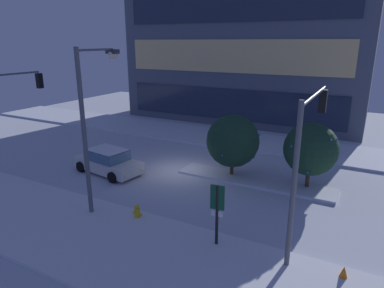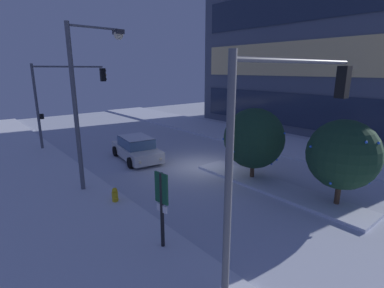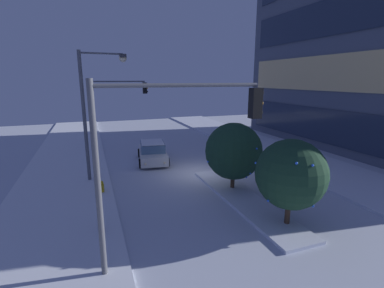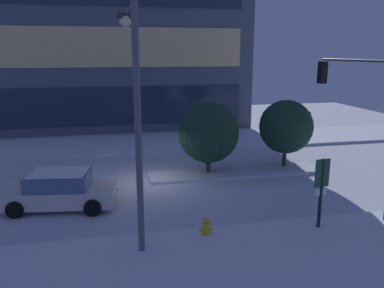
{
  "view_description": "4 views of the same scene",
  "coord_description": "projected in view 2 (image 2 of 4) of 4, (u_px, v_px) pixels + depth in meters",
  "views": [
    {
      "loc": [
        9.95,
        -17.01,
        7.72
      ],
      "look_at": [
        1.0,
        -0.2,
        1.97
      ],
      "focal_mm": 31.74,
      "sensor_mm": 36.0,
      "label": 1
    },
    {
      "loc": [
        12.25,
        -10.83,
        5.61
      ],
      "look_at": [
        1.76,
        -2.17,
        2.11
      ],
      "focal_mm": 27.21,
      "sensor_mm": 36.0,
      "label": 2
    },
    {
      "loc": [
        16.07,
        -6.38,
        5.99
      ],
      "look_at": [
        -0.71,
        -0.21,
        1.84
      ],
      "focal_mm": 26.18,
      "sensor_mm": 36.0,
      "label": 3
    },
    {
      "loc": [
        -1.67,
        -17.82,
        6.14
      ],
      "look_at": [
        2.11,
        -0.2,
        1.89
      ],
      "focal_mm": 36.54,
      "sensor_mm": 36.0,
      "label": 4
    }
  ],
  "objects": [
    {
      "name": "fire_hydrant",
      "position": [
        115.0,
        196.0,
        12.39
      ],
      "size": [
        0.48,
        0.26,
        0.75
      ],
      "color": "gold",
      "rests_on": "ground"
    },
    {
      "name": "decorated_tree_median",
      "position": [
        343.0,
        155.0,
        11.7
      ],
      "size": [
        2.84,
        2.84,
        3.7
      ],
      "color": "#473323",
      "rests_on": "ground"
    },
    {
      "name": "car_near",
      "position": [
        136.0,
        149.0,
        18.5
      ],
      "size": [
        4.68,
        2.59,
        1.49
      ],
      "rotation": [
        0.0,
        0.0,
        -0.14
      ],
      "color": "silver",
      "rests_on": "ground"
    },
    {
      "name": "parking_info_sign",
      "position": [
        162.0,
        202.0,
        8.92
      ],
      "size": [
        0.55,
        0.13,
        2.61
      ],
      "rotation": [
        0.0,
        0.0,
        1.7
      ],
      "color": "black",
      "rests_on": "ground"
    },
    {
      "name": "street_lamp_arched",
      "position": [
        89.0,
        85.0,
        13.01
      ],
      "size": [
        0.56,
        2.65,
        7.54
      ],
      "rotation": [
        0.0,
        0.0,
        1.62
      ],
      "color": "#565960",
      "rests_on": "ground"
    },
    {
      "name": "median_strip",
      "position": [
        273.0,
        187.0,
        14.13
      ],
      "size": [
        9.0,
        1.8,
        0.14
      ],
      "primitive_type": "cube",
      "color": "silver",
      "rests_on": "ground"
    },
    {
      "name": "decorated_tree_left_of_median",
      "position": [
        254.0,
        138.0,
        14.77
      ],
      "size": [
        3.07,
        3.08,
        3.75
      ],
      "color": "#473323",
      "rests_on": "ground"
    },
    {
      "name": "traffic_light_corner_near_right",
      "position": [
        289.0,
        122.0,
        7.61
      ],
      "size": [
        0.32,
        5.49,
        6.02
      ],
      "rotation": [
        0.0,
        0.0,
        1.57
      ],
      "color": "#565960",
      "rests_on": "ground"
    },
    {
      "name": "traffic_light_corner_near_left",
      "position": [
        66.0,
        90.0,
        21.08
      ],
      "size": [
        0.32,
        5.29,
        5.99
      ],
      "rotation": [
        0.0,
        0.0,
        1.57
      ],
      "color": "#565960",
      "rests_on": "ground"
    },
    {
      "name": "curb_strip_far",
      "position": [
        281.0,
        144.0,
        22.21
      ],
      "size": [
        52.0,
        5.2,
        0.14
      ],
      "primitive_type": "cube",
      "color": "silver",
      "rests_on": "ground"
    },
    {
      "name": "curb_strip_near",
      "position": [
        56.0,
        205.0,
        12.21
      ],
      "size": [
        52.0,
        5.2,
        0.14
      ],
      "primitive_type": "cube",
      "color": "silver",
      "rests_on": "ground"
    },
    {
      "name": "ground",
      "position": [
        201.0,
        167.0,
        17.23
      ],
      "size": [
        52.0,
        52.0,
        0.0
      ],
      "primitive_type": "plane",
      "color": "silver"
    }
  ]
}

